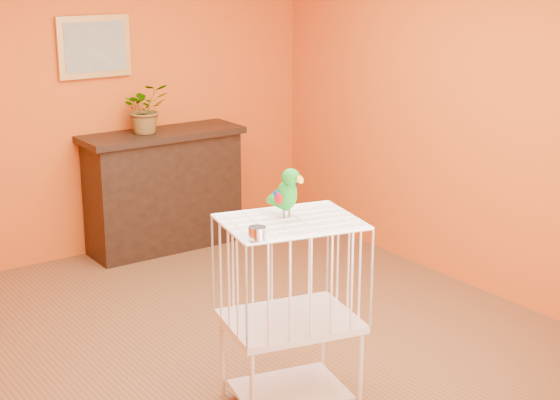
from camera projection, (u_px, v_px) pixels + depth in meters
ground at (244, 342)px, 5.67m from camera, size 4.50×4.50×0.00m
room_shell at (241, 105)px, 5.23m from camera, size 4.50×4.50×4.50m
console_cabinet at (164, 190)px, 7.36m from camera, size 1.39×0.50×1.03m
potted_plant at (146, 114)px, 7.10m from camera, size 0.45×0.48×0.33m
framed_picture at (94, 47)px, 6.93m from camera, size 0.62×0.04×0.50m
birdcage at (290, 312)px, 4.74m from camera, size 0.81×0.69×1.10m
feed_cup at (257, 233)px, 4.28m from camera, size 0.09×0.09×0.06m
parrot at (287, 192)px, 4.63m from camera, size 0.14×0.25×0.28m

